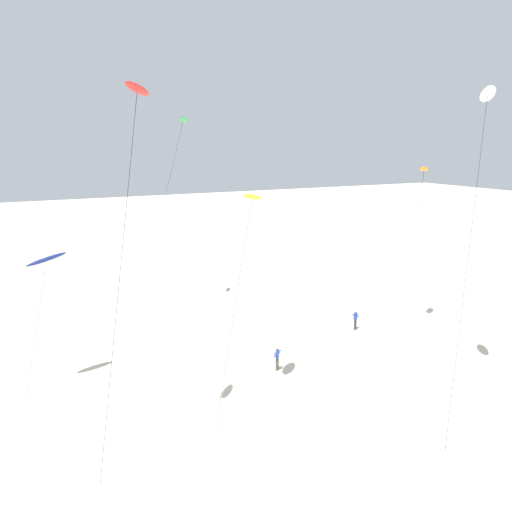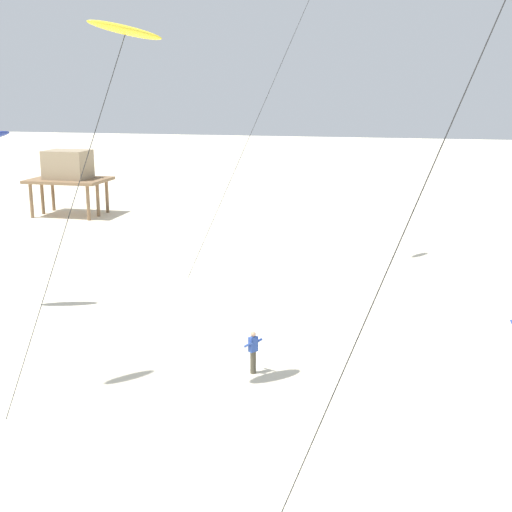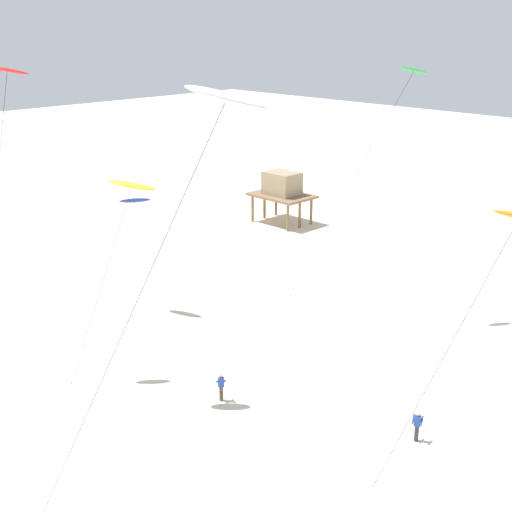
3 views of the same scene
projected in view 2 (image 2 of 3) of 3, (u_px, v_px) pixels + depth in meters
The scene contains 4 objects.
ground_plane at pixel (225, 497), 18.81m from camera, with size 260.00×260.00×0.00m, color beige.
kite_yellow at pixel (124, 33), 21.97m from camera, with size 4.81×3.78×12.68m.
kite_flyer_nearest at pixel (253, 351), 26.63m from camera, with size 0.72×0.72×1.67m.
stilt_house at pixel (68, 170), 58.10m from camera, with size 6.27×4.45×5.38m.
Camera 2 is at (4.51, -16.14, 10.70)m, focal length 49.66 mm.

